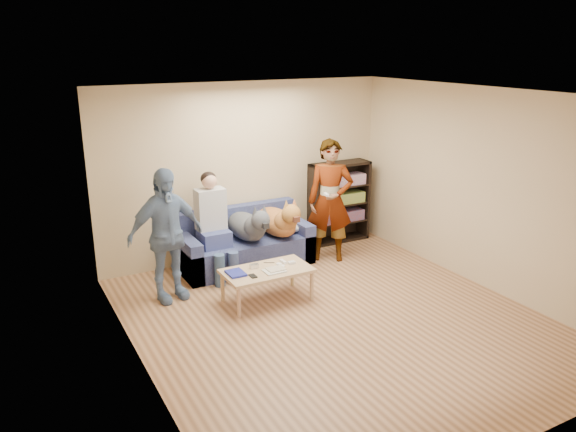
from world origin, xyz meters
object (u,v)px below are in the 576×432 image
camera_silver (254,266)px  dog_gray (249,226)px  person_standing_right (330,201)px  bookshelf (339,200)px  person_standing_left (166,235)px  coffee_table (267,273)px  dog_tan (279,221)px  person_seated (214,221)px  notebook_blue (236,273)px  sofa (243,246)px

camera_silver → dog_gray: dog_gray is taller
person_standing_right → bookshelf: size_ratio=1.39×
person_standing_left → camera_silver: 1.16m
camera_silver → coffee_table: 0.18m
dog_gray → dog_tan: bearing=-4.5°
person_seated → dog_gray: bearing=-4.2°
person_seated → coffee_table: size_ratio=1.34×
dog_gray → dog_tan: dog_tan is taller
notebook_blue → camera_silver: camera_silver is taller
coffee_table → bookshelf: 2.53m
sofa → person_seated: (-0.49, -0.13, 0.49)m
camera_silver → notebook_blue: bearing=-166.0°
person_seated → person_standing_right: bearing=-9.0°
person_seated → dog_gray: size_ratio=1.17×
sofa → dog_tan: bearing=-22.6°
camera_silver → person_standing_right: bearing=24.5°
bookshelf → person_seated: bearing=-171.1°
camera_silver → coffee_table: size_ratio=0.10×
dog_gray → bookshelf: size_ratio=0.97×
dog_gray → dog_tan: size_ratio=1.06×
person_standing_left → dog_tan: (1.78, 0.39, -0.19)m
person_standing_right → sofa: bearing=-164.7°
coffee_table → notebook_blue: bearing=172.9°
notebook_blue → camera_silver: 0.29m
dog_tan → coffee_table: (-0.72, -1.04, -0.28)m
person_seated → dog_tan: size_ratio=1.24×
coffee_table → bookshelf: bookshelf is taller
dog_gray → bookshelf: bearing=12.6°
notebook_blue → dog_gray: size_ratio=0.21×
notebook_blue → bookshelf: size_ratio=0.20×
camera_silver → sofa: (0.35, 1.12, -0.16)m
coffee_table → bookshelf: size_ratio=0.85×
person_standing_right → person_seated: (-1.72, 0.27, -0.13)m
camera_silver → person_seated: bearing=97.9°
person_standing_left → bookshelf: 3.21m
person_standing_right → bookshelf: bearing=81.1°
coffee_table → dog_gray: bearing=76.9°
person_standing_right → notebook_blue: (-1.86, -0.79, -0.47)m
dog_gray → dog_tan: 0.47m
dog_tan → bookshelf: size_ratio=0.91×
camera_silver → dog_gray: (0.37, 0.96, 0.20)m
person_standing_left → dog_tan: size_ratio=1.44×
dog_gray → sofa: bearing=95.2°
notebook_blue → sofa: (0.63, 1.19, -0.15)m
notebook_blue → coffee_table: notebook_blue is taller
dog_tan → coffee_table: size_ratio=1.07×
notebook_blue → camera_silver: size_ratio=2.36×
camera_silver → dog_tan: 1.26m
camera_silver → dog_tan: bearing=47.8°
notebook_blue → sofa: sofa is taller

